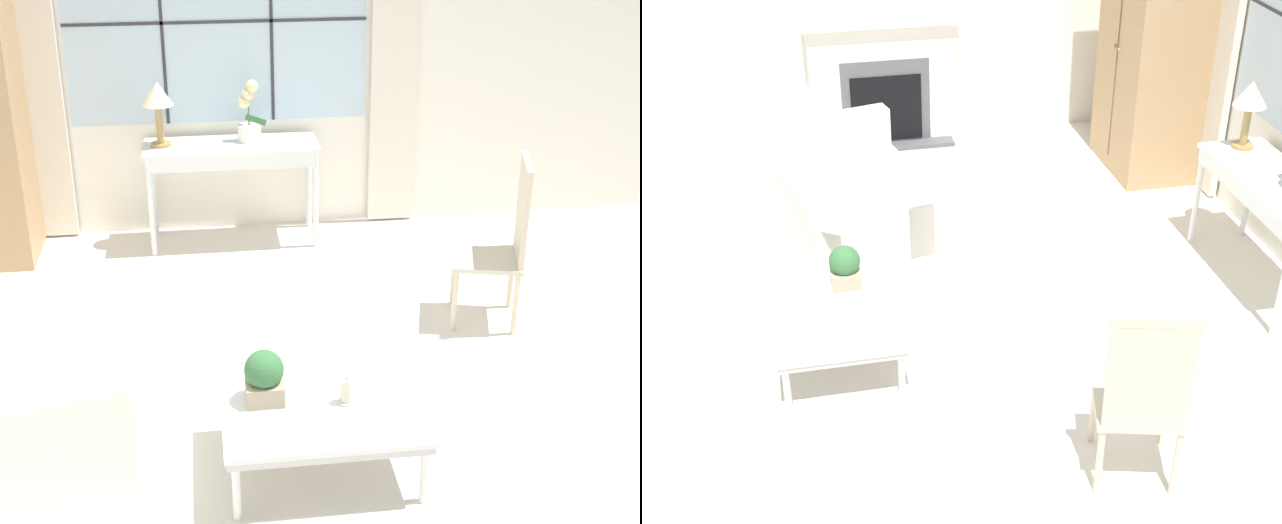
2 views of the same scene
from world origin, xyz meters
The scene contains 10 objects.
ground_plane centered at (0.00, 0.00, 0.00)m, with size 14.00×14.00×0.00m, color silver.
wall_back_windowed centered at (0.00, 3.02, 1.40)m, with size 7.20×0.14×2.80m.
console_table centered at (0.06, 2.69, 0.70)m, with size 1.32×0.50×0.79m.
table_lamp centered at (-0.47, 2.72, 1.15)m, with size 0.23×0.23×0.49m.
potted_orchid centered at (0.20, 2.76, 0.98)m, with size 0.22×0.18×0.47m.
armchair_upholstered centered at (-1.16, -0.02, 0.28)m, with size 1.15×1.12×0.86m.
side_chair_wooden centered at (1.71, 1.12, 0.59)m, with size 0.54×0.54×1.09m.
coffee_table centered at (0.35, -0.27, 0.32)m, with size 0.97×0.75×0.36m.
potted_plant_small centered at (0.08, -0.17, 0.49)m, with size 0.19×0.19×0.27m.
pillar_candle centered at (0.47, -0.25, 0.42)m, with size 0.09×0.09×0.14m.
Camera 1 is at (-0.15, -3.86, 2.79)m, focal length 50.00 mm.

